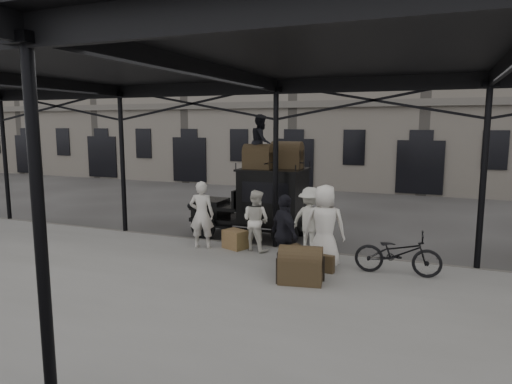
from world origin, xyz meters
TOP-DOWN VIEW (x-y plane):
  - ground at (0.00, 0.00)m, footprint 120.00×120.00m
  - platform at (0.00, -2.00)m, footprint 28.00×8.00m
  - canopy at (0.00, -1.72)m, footprint 22.50×9.00m
  - building_frontage at (0.00, 18.00)m, footprint 64.00×8.00m
  - taxi at (-0.81, 3.21)m, footprint 3.65×1.55m
  - porter_left at (-1.81, 1.16)m, footprint 0.76×0.60m
  - porter_midleft at (-0.36, 1.48)m, footprint 0.93×0.81m
  - porter_centre at (1.66, 0.75)m, footprint 1.05×0.79m
  - porter_official at (0.93, -0.01)m, footprint 1.06×1.04m
  - porter_right at (1.03, 1.80)m, footprint 1.25×0.94m
  - bicycle at (3.31, 0.82)m, footprint 1.90×0.75m
  - porter_roof at (-0.84, 3.11)m, footprint 0.74×0.87m
  - steamer_trunk_roof_near at (-0.89, 2.96)m, footprint 0.85×0.54m
  - steamer_trunk_roof_far at (-0.14, 3.41)m, footprint 0.90×0.55m
  - steamer_trunk_platform at (1.45, -0.50)m, footprint 0.99×0.71m
  - wicker_hamper at (-0.95, 1.45)m, footprint 0.73×0.64m
  - suitcase_upright at (0.85, 0.66)m, footprint 0.38×0.61m
  - suitcase_flat at (1.68, 0.38)m, footprint 0.61×0.22m

SIDE VIEW (x-z plane):
  - ground at x=0.00m, z-range 0.00..0.00m
  - platform at x=0.00m, z-range 0.00..0.15m
  - suitcase_flat at x=1.68m, z-range 0.15..0.55m
  - suitcase_upright at x=0.85m, z-range 0.15..0.60m
  - wicker_hamper at x=-0.95m, z-range 0.15..0.65m
  - steamer_trunk_platform at x=1.45m, z-range 0.15..0.82m
  - bicycle at x=3.31m, z-range 0.15..1.13m
  - porter_midleft at x=-0.36m, z-range 0.15..1.77m
  - porter_right at x=1.03m, z-range 0.15..1.88m
  - porter_official at x=0.93m, z-range 0.15..1.94m
  - porter_left at x=-1.81m, z-range 0.15..1.98m
  - porter_centre at x=1.66m, z-range 0.15..2.11m
  - taxi at x=-0.81m, z-range 0.11..2.29m
  - steamer_trunk_roof_near at x=-0.89m, z-range 2.18..2.78m
  - steamer_trunk_roof_far at x=-0.14m, z-range 2.18..2.84m
  - porter_roof at x=-0.84m, z-range 2.18..3.76m
  - canopy at x=0.00m, z-range 2.23..6.97m
  - building_frontage at x=0.00m, z-range 0.00..14.00m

